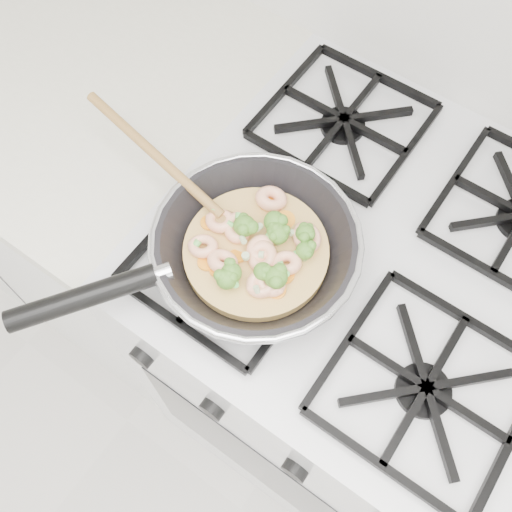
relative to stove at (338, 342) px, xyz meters
The scene contains 3 objects.
stove is the anchor object (origin of this frame).
counter_left 0.80m from the stove, behind, with size 1.00×0.60×0.90m.
skillet 0.53m from the stove, 133.58° to the right, with size 0.45×0.41×0.09m.
Camera 1 is at (0.08, 1.29, 1.62)m, focal length 40.14 mm.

